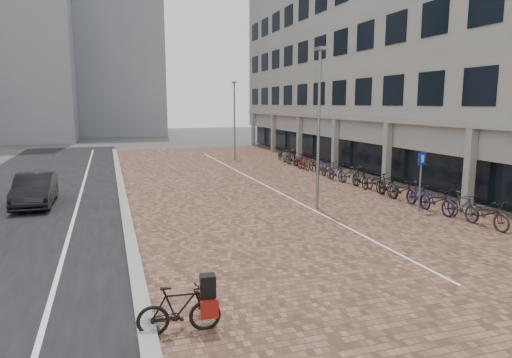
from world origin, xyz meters
name	(u,v)px	position (x,y,z in m)	size (l,w,h in m)	color
ground	(321,257)	(0.00, 0.00, 0.00)	(140.00, 140.00, 0.00)	#474442
plaza_brick	(257,183)	(2.00, 12.00, 0.01)	(14.50, 42.00, 0.04)	brown
street_asphalt	(36,196)	(-9.00, 12.00, 0.01)	(8.00, 50.00, 0.03)	black
curb	(121,190)	(-5.10, 12.00, 0.07)	(0.35, 42.00, 0.14)	gray
lane_line	(81,193)	(-7.00, 12.00, 0.02)	(0.12, 44.00, 0.00)	white
parking_line	(260,183)	(2.20, 12.00, 0.04)	(0.10, 30.00, 0.00)	white
office_building	(394,41)	(12.97, 16.00, 8.44)	(8.40, 40.00, 15.00)	gray
bg_towers	(22,18)	(-14.34, 48.94, 13.96)	(33.00, 23.00, 32.00)	gray
car_dark	(35,190)	(-8.69, 9.77, 0.69)	(1.46, 4.18, 1.38)	black
hero_bike	(179,309)	(-4.50, -3.17, 0.50)	(1.62, 0.58, 1.12)	black
shoes	(153,334)	(-5.00, -3.13, 0.04)	(0.36, 0.30, 0.09)	black
parking_sign	(421,172)	(6.19, 3.76, 1.61)	(0.48, 0.22, 2.40)	slate
lamp_near	(319,131)	(2.49, 5.48, 3.22)	(0.12, 0.12, 6.44)	slate
lamp_far	(234,122)	(3.62, 22.48, 2.94)	(0.12, 0.12, 5.88)	gray
bike_row	(346,174)	(6.69, 10.65, 0.52)	(1.17, 21.42, 1.05)	#222328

